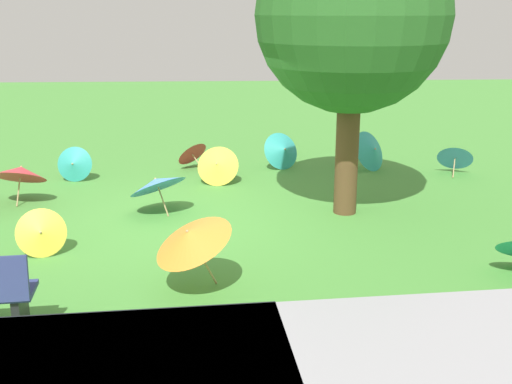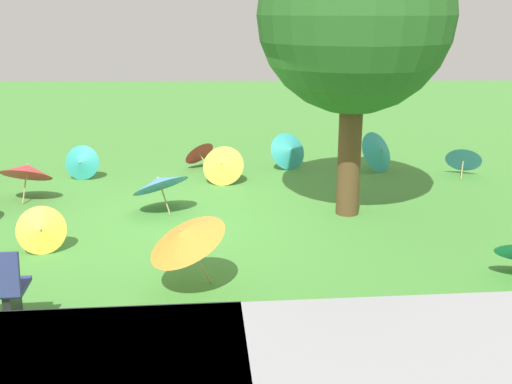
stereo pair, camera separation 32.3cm
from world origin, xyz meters
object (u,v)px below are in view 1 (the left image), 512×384
Objects in this scene: parasol_red_0 at (21,172)px; parasol_teal_1 at (283,150)px; parasol_blue_2 at (455,156)px; parasol_teal_5 at (372,150)px; parasol_red_1 at (191,152)px; parasol_teal_4 at (74,164)px; shade_tree at (353,17)px; parasol_orange_2 at (191,237)px; parasol_yellow_2 at (41,233)px; parasol_yellow_1 at (217,165)px; parasol_blue_6 at (157,183)px.

parasol_teal_1 is at bearing -155.76° from parasol_red_0.
parasol_red_0 reaches higher than parasol_blue_2.
parasol_teal_5 is (1.60, -0.35, 0.07)m from parasol_blue_2.
parasol_red_1 is 1.17× the size of parasol_teal_4.
parasol_teal_5 reaches higher than parasol_red_0.
shade_tree is at bearing 68.40° from parasol_teal_5.
parasol_teal_1 is at bearing -105.69° from parasol_orange_2.
shade_tree is at bearing 155.73° from parasol_teal_4.
parasol_teal_4 is at bearing -83.61° from parasol_yellow_2.
parasol_yellow_1 is at bearing 172.79° from parasol_teal_4.
parasol_teal_4 is (7.50, 0.20, -0.01)m from parasol_blue_2.
parasol_orange_2 is at bearing 58.24° from parasol_teal_5.
parasol_teal_5 reaches higher than parasol_yellow_2.
parasol_blue_2 is (-5.03, -5.18, -0.31)m from parasol_orange_2.
parasol_yellow_2 is 0.74× the size of parasol_red_0.
parasol_red_0 is 1.19× the size of parasol_red_1.
parasol_blue_2 reaches higher than parasol_red_1.
parasol_teal_1 is 0.93× the size of parasol_teal_5.
parasol_yellow_2 is at bearing 51.94° from parasol_blue_6.
parasol_red_0 is at bearing 24.24° from parasol_teal_1.
parasol_orange_2 is at bearing 86.62° from parasol_yellow_1.
shade_tree is 5.43m from parasol_yellow_2.
parasol_yellow_1 is 0.88× the size of parasol_red_0.
parasol_teal_5 is (-3.71, 0.36, 0.08)m from parasol_red_1.
parasol_teal_1 is at bearing -76.08° from shade_tree.
parasol_red_1 is at bearing -5.53° from parasol_teal_5.
parasol_blue_6 reaches higher than parasol_teal_4.
parasol_teal_5 reaches higher than parasol_blue_6.
parasol_orange_2 reaches higher than parasol_yellow_2.
parasol_teal_5 is at bearing -12.43° from parasol_blue_2.
shade_tree is 5.25× the size of parasol_yellow_1.
parasol_blue_6 is at bearing 82.23° from parasol_red_1.
parasol_yellow_2 is 2.39m from parasol_orange_2.
parasol_teal_1 reaches higher than parasol_yellow_1.
parasol_teal_1 is 1.26× the size of parasol_yellow_2.
parasol_red_0 is 2.47m from parasol_blue_6.
parasol_red_1 is (5.31, -0.71, -0.01)m from parasol_blue_2.
parasol_yellow_2 is at bearing 96.39° from parasol_teal_4.
parasol_yellow_1 is 0.68× the size of parasol_blue_6.
parasol_teal_4 is at bearing 10.72° from parasol_teal_1.
parasol_teal_1 is 1.06× the size of parasol_yellow_1.
parasol_blue_6 is (-1.79, 2.05, 0.16)m from parasol_teal_4.
parasol_red_0 is at bearing -8.95° from shade_tree.
parasol_red_1 is (-1.77, -4.70, 0.02)m from parasol_yellow_2.
parasol_yellow_1 reaches higher than parasol_blue_2.
parasol_orange_2 is (0.27, 4.63, 0.29)m from parasol_yellow_1.
parasol_blue_6 is at bearing 21.46° from parasol_blue_2.
parasol_orange_2 reaches higher than parasol_blue_2.
parasol_red_1 is at bearing -49.59° from shade_tree.
parasol_orange_2 is at bearing 103.10° from parasol_blue_6.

